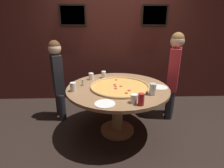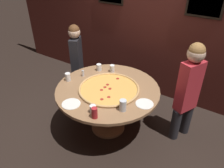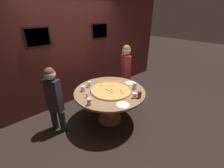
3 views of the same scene
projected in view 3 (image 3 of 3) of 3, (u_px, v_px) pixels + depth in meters
The scene contains 15 objects.
ground_plane at pixel (110, 119), 3.42m from camera, with size 24.00×24.00×0.00m, color black.
back_wall at pixel (74, 52), 3.74m from camera, with size 6.40×0.08×2.60m.
dining_table at pixel (110, 97), 3.17m from camera, with size 1.46×1.46×0.74m.
giant_pizza at pixel (111, 90), 3.11m from camera, with size 0.85×0.85×0.03m.
drink_cup_beside_pizza at pixel (134, 96), 2.81m from camera, with size 0.08×0.08×0.10m, color white.
drink_cup_front_edge at pixel (89, 102), 2.61m from camera, with size 0.08×0.08×0.12m, color white.
drink_cup_far_right at pixel (83, 89), 3.07m from camera, with size 0.08×0.08×0.11m, color white.
drink_cup_far_left at pixel (134, 86), 3.13m from camera, with size 0.09×0.09×0.15m, color silver.
drink_cup_near_right at pixel (139, 95), 2.81m from camera, with size 0.07×0.07×0.14m, color #B22328.
drink_cup_by_shaker at pixel (89, 84), 3.24m from camera, with size 0.07×0.07×0.12m, color white.
white_plate_right_side at pixel (123, 105), 2.62m from camera, with size 0.24×0.24×0.01m, color white.
white_plate_beside_cup at pixel (130, 83), 3.43m from camera, with size 0.23×0.23×0.01m, color white.
condiment_shaker at pixel (87, 95), 2.82m from camera, with size 0.04×0.04×0.10m.
diner_far_left at pixel (54, 97), 2.81m from camera, with size 0.26×0.36×1.36m.
diner_side_right at pixel (126, 69), 3.97m from camera, with size 0.28×0.39×1.48m.
Camera 3 is at (-1.81, -2.05, 2.21)m, focal length 24.00 mm.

